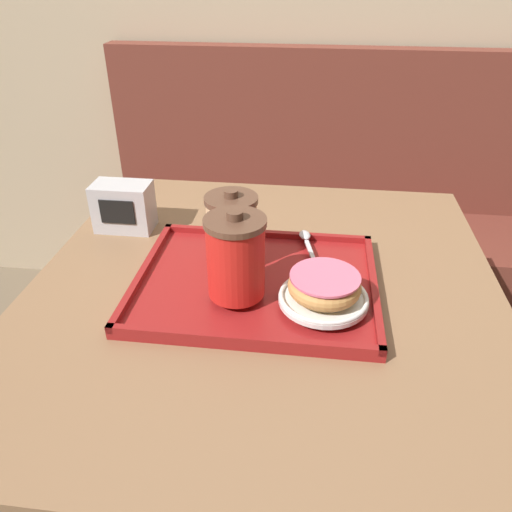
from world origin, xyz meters
TOP-DOWN VIEW (x-y plane):
  - booth_bench at (0.23, 0.87)m, footprint 1.76×0.44m
  - cafe_table at (0.00, 0.00)m, footprint 0.84×0.90m
  - serving_tray at (-0.01, -0.01)m, footprint 0.42×0.34m
  - coffee_cup_front at (-0.04, -0.06)m, footprint 0.10×0.10m
  - coffee_cup_rear at (-0.06, 0.05)m, footprint 0.10×0.10m
  - plate_with_chocolate_donut at (0.10, -0.07)m, footprint 0.15×0.15m
  - donut_chocolate_glazed at (0.10, -0.07)m, footprint 0.12×0.12m
  - spoon at (0.07, 0.12)m, footprint 0.05×0.14m
  - napkin_dispenser at (-0.32, 0.18)m, footprint 0.12×0.07m

SIDE VIEW (x-z plane):
  - booth_bench at x=0.23m, z-range -0.18..0.82m
  - cafe_table at x=0.00m, z-range 0.19..0.94m
  - serving_tray at x=-0.01m, z-range 0.75..0.77m
  - spoon at x=0.07m, z-range 0.77..0.79m
  - plate_with_chocolate_donut at x=0.10m, z-range 0.78..0.79m
  - napkin_dispenser at x=-0.32m, z-range 0.75..0.85m
  - donut_chocolate_glazed at x=0.10m, z-range 0.79..0.83m
  - coffee_cup_rear at x=-0.06m, z-range 0.77..0.90m
  - coffee_cup_front at x=-0.04m, z-range 0.77..0.92m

